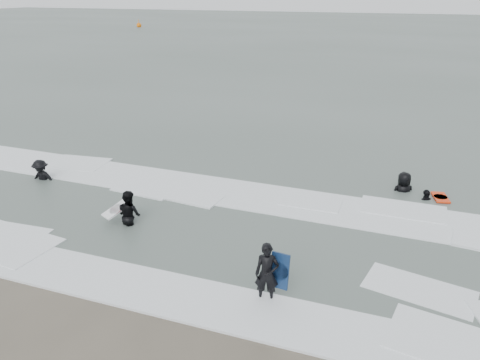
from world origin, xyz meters
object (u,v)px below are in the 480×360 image
(surfer_right_near, at_px, (426,200))
(buoy, at_px, (139,25))
(surfer_wading, at_px, (130,224))
(surfer_centre, at_px, (266,301))
(surfer_breaker, at_px, (42,181))
(surfer_right_far, at_px, (403,192))

(surfer_right_near, height_order, buoy, buoy)
(buoy, bearing_deg, surfer_wading, -58.02)
(surfer_centre, relative_size, buoy, 1.01)
(surfer_wading, bearing_deg, surfer_breaker, -2.36)
(surfer_right_near, distance_m, surfer_right_far, 1.02)
(surfer_breaker, bearing_deg, buoy, 115.02)
(surfer_centre, xyz_separation_m, surfer_wading, (-5.64, 2.39, 0.00))
(surfer_wading, distance_m, surfer_breaker, 5.92)
(surfer_right_near, bearing_deg, buoy, -89.61)
(surfer_centre, bearing_deg, surfer_breaker, 145.57)
(surfer_right_near, relative_size, surfer_right_far, 0.81)
(surfer_breaker, xyz_separation_m, surfer_right_near, (14.99, 3.67, 0.00))
(surfer_centre, relative_size, surfer_right_far, 0.85)
(surfer_centre, height_order, surfer_right_far, surfer_right_far)
(surfer_wading, xyz_separation_m, surfer_breaker, (-5.58, 1.97, 0.00))
(surfer_wading, xyz_separation_m, surfer_right_far, (8.55, 6.18, 0.00))
(surfer_right_far, bearing_deg, surfer_right_near, 122.34)
(surfer_right_near, height_order, surfer_right_far, surfer_right_far)
(surfer_wading, height_order, surfer_right_far, surfer_right_far)
(surfer_centre, bearing_deg, buoy, 110.91)
(surfer_breaker, xyz_separation_m, buoy, (-42.30, 74.70, 0.42))
(surfer_centre, xyz_separation_m, surfer_right_far, (2.91, 8.57, 0.00))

